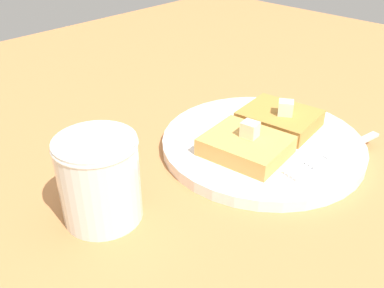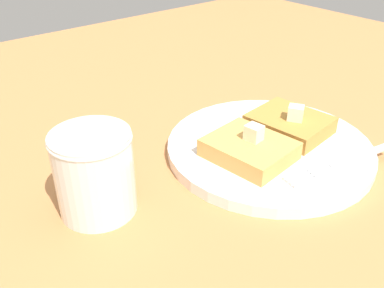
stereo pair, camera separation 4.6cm
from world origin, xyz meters
TOP-DOWN VIEW (x-y plane):
  - table_surface at (0.00, 0.00)cm, footprint 123.73×123.73cm
  - plate at (5.81, 4.81)cm, footprint 25.06×25.06cm
  - toast_slice_left at (1.60, 4.31)cm, footprint 8.83×10.10cm
  - toast_slice_middle at (10.03, 5.31)cm, footprint 8.83×10.10cm
  - butter_pat_primary at (1.84, 5.19)cm, footprint 2.36×2.42cm
  - butter_pat_secondary at (9.50, 5.33)cm, footprint 1.87×2.03cm
  - fork at (3.89, 12.98)cm, footprint 16.00×4.24cm
  - syrup_jar at (27.28, 0.86)cm, footprint 7.96×7.96cm

SIDE VIEW (x-z plane):
  - table_surface at x=0.00cm, z-range 0.00..2.77cm
  - plate at x=5.81cm, z-range 2.88..4.27cm
  - fork at x=3.89cm, z-range 4.16..4.52cm
  - toast_slice_left at x=1.60cm, z-range 4.16..6.29cm
  - toast_slice_middle at x=10.03cm, z-range 4.16..6.29cm
  - syrup_jar at x=27.28cm, z-range 2.54..11.29cm
  - butter_pat_primary at x=1.84cm, z-range 6.29..8.12cm
  - butter_pat_secondary at x=9.50cm, z-range 6.29..8.12cm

